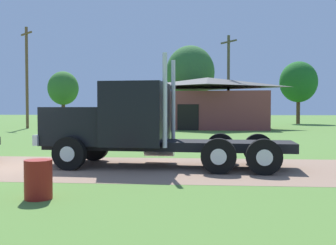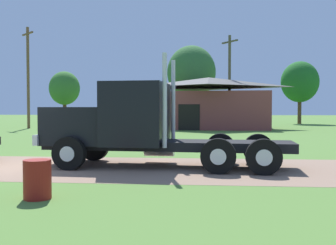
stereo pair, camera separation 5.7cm
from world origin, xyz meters
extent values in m
plane|color=#517933|center=(0.00, 0.00, 0.00)|extent=(200.00, 200.00, 0.00)
cube|color=#8D6E59|center=(0.00, 0.00, 0.00)|extent=(120.00, 5.14, 0.01)
cube|color=black|center=(4.66, 0.38, 0.69)|extent=(7.85, 2.02, 0.28)
cube|color=black|center=(1.76, 0.58, 1.29)|extent=(2.09, 2.09, 1.20)
cube|color=silver|center=(0.74, 0.65, 0.87)|extent=(0.31, 2.15, 0.32)
cube|color=black|center=(3.67, 0.44, 1.68)|extent=(2.01, 2.36, 1.97)
cube|color=#2D3D4C|center=(2.72, 0.51, 2.07)|extent=(0.17, 1.86, 0.87)
cylinder|color=silver|center=(4.66, -0.51, 2.08)|extent=(0.14, 0.14, 2.78)
cylinder|color=silver|center=(4.78, 1.25, 2.08)|extent=(0.14, 0.14, 2.78)
cylinder|color=silver|center=(4.29, 1.38, 0.48)|extent=(1.03, 0.59, 0.52)
cylinder|color=black|center=(1.78, -0.54, 0.50)|extent=(1.02, 0.37, 1.00)
cylinder|color=silver|center=(1.77, -0.70, 0.50)|extent=(0.45, 0.07, 0.45)
cylinder|color=black|center=(1.94, 1.68, 0.50)|extent=(1.02, 0.37, 1.00)
cylinder|color=silver|center=(1.95, 1.84, 0.50)|extent=(0.45, 0.07, 0.45)
cylinder|color=black|center=(7.46, -0.93, 0.50)|extent=(1.02, 0.37, 1.00)
cylinder|color=silver|center=(7.45, -1.09, 0.50)|extent=(0.45, 0.07, 0.45)
cylinder|color=black|center=(7.61, 1.29, 0.50)|extent=(1.02, 0.37, 1.00)
cylinder|color=silver|center=(7.63, 1.45, 0.50)|extent=(0.45, 0.07, 0.45)
cylinder|color=black|center=(6.21, -0.85, 0.50)|extent=(1.02, 0.37, 1.00)
cylinder|color=silver|center=(6.20, -1.01, 0.50)|extent=(0.45, 0.07, 0.45)
cylinder|color=black|center=(6.37, 1.37, 0.50)|extent=(1.02, 0.37, 1.00)
cylinder|color=silver|center=(6.38, 1.53, 0.50)|extent=(0.45, 0.07, 0.45)
cylinder|color=maroon|center=(2.41, -4.29, 0.40)|extent=(0.56, 0.56, 0.80)
cube|color=brown|center=(6.31, 24.92, 1.67)|extent=(10.70, 7.76, 3.34)
pyramid|color=#444444|center=(6.31, 24.92, 4.27)|extent=(11.24, 8.14, 0.92)
cube|color=black|center=(4.62, 21.23, 1.10)|extent=(1.80, 0.12, 2.20)
cylinder|color=brown|center=(-10.37, 23.46, 4.68)|extent=(0.26, 0.26, 9.36)
cube|color=brown|center=(-10.37, 23.46, 8.76)|extent=(1.71, 1.60, 0.14)
cylinder|color=#4F4B30|center=(8.27, 25.59, 4.35)|extent=(0.26, 0.26, 8.70)
cube|color=#4F4B30|center=(8.27, 25.59, 8.10)|extent=(1.41, 1.86, 0.14)
cylinder|color=#513823|center=(-11.06, 35.06, 1.42)|extent=(0.44, 0.44, 2.85)
ellipsoid|color=#346D2A|center=(-11.06, 35.06, 4.33)|extent=(3.71, 3.71, 4.08)
cylinder|color=#513823|center=(4.49, 32.29, 1.85)|extent=(0.44, 0.44, 3.71)
ellipsoid|color=#31652F|center=(4.49, 32.29, 5.87)|extent=(5.41, 5.41, 5.95)
cylinder|color=#513823|center=(17.38, 36.82, 1.63)|extent=(0.44, 0.44, 3.26)
ellipsoid|color=#1F6222|center=(17.38, 36.82, 5.05)|extent=(4.46, 4.46, 4.91)
camera|label=1|loc=(5.71, -12.07, 1.85)|focal=42.38mm
camera|label=2|loc=(5.77, -12.06, 1.85)|focal=42.38mm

